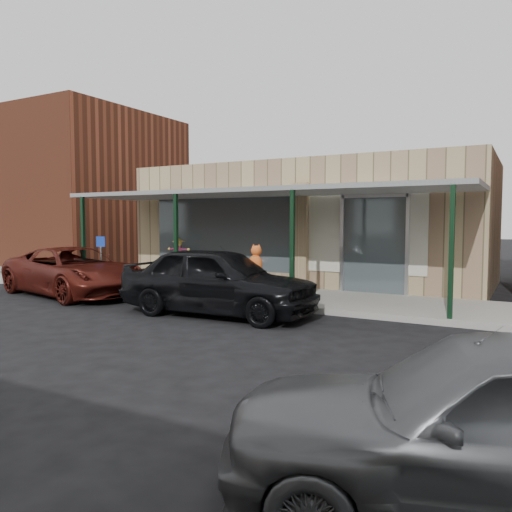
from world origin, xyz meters
The scene contains 11 objects.
ground centered at (0.00, 0.00, 0.00)m, with size 120.00×120.00×0.00m, color black.
sidewalk centered at (0.00, 3.60, 0.07)m, with size 40.00×3.20×0.15m, color gray.
storefront centered at (0.00, 8.16, 2.09)m, with size 12.00×6.25×4.20m.
awning centered at (0.00, 3.56, 3.01)m, with size 12.00×3.00×3.04m.
block_buildings_near centered at (2.01, 9.20, 3.77)m, with size 61.00×8.00×8.00m.
barrel_scarecrow centered at (-3.52, 4.49, 0.66)m, with size 0.92×0.69×1.51m.
barrel_pumpkin centered at (-2.10, 3.25, 0.39)m, with size 0.62×0.62×0.68m.
handicap_sign centered at (-5.00, 2.40, 1.17)m, with size 0.33×0.07×1.59m.
parked_sedan centered at (0.51, 0.78, 0.82)m, with size 4.87×2.15×1.66m.
car_maroon centered at (-5.00, 1.33, 0.72)m, with size 2.40×5.20×1.45m, color #521710.
car_far_b centered at (6.86, -5.01, 0.73)m, with size 1.72×4.28×1.46m, color #4D4F54.
Camera 1 is at (6.96, -9.05, 2.22)m, focal length 35.00 mm.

